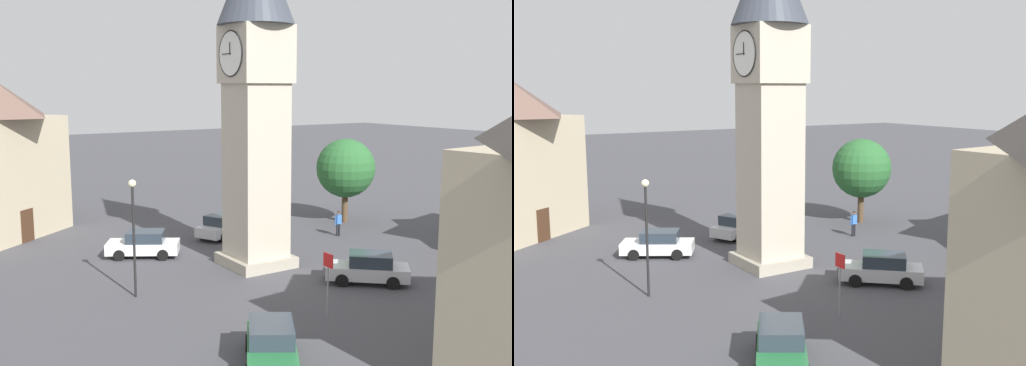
% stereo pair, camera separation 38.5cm
% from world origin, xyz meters
% --- Properties ---
extents(ground_plane, '(200.00, 200.00, 0.00)m').
position_xyz_m(ground_plane, '(0.00, 0.00, 0.00)').
color(ground_plane, '#424247').
extents(clock_tower, '(4.11, 4.11, 18.26)m').
position_xyz_m(clock_tower, '(0.00, 0.00, 10.62)').
color(clock_tower, '#A59C89').
rests_on(clock_tower, ground).
extents(car_blue_kerb, '(4.01, 4.20, 1.53)m').
position_xyz_m(car_blue_kerb, '(-5.61, -3.08, 0.76)').
color(car_blue_kerb, silver).
rests_on(car_blue_kerb, ground).
extents(car_silver_kerb, '(3.34, 4.45, 1.53)m').
position_xyz_m(car_silver_kerb, '(6.56, -1.62, 0.76)').
color(car_silver_kerb, silver).
rests_on(car_silver_kerb, ground).
extents(car_red_corner, '(3.57, 4.41, 1.53)m').
position_xyz_m(car_red_corner, '(4.88, 4.59, 0.76)').
color(car_red_corner, white).
rests_on(car_red_corner, ground).
extents(car_white_side, '(4.40, 3.60, 1.53)m').
position_xyz_m(car_white_side, '(-10.58, 6.10, 0.76)').
color(car_white_side, '#236B38').
rests_on(car_white_side, ground).
extents(pedestrian, '(0.22, 0.56, 1.69)m').
position_xyz_m(pedestrian, '(2.67, -8.14, 1.01)').
color(pedestrian, black).
rests_on(pedestrian, ground).
extents(tree, '(4.24, 4.24, 6.09)m').
position_xyz_m(tree, '(5.65, -11.25, 3.95)').
color(tree, brown).
rests_on(tree, ground).
extents(lamp_post, '(0.36, 0.36, 5.56)m').
position_xyz_m(lamp_post, '(-1.29, 7.51, 3.67)').
color(lamp_post, black).
rests_on(lamp_post, ground).
extents(road_sign, '(0.60, 0.07, 2.80)m').
position_xyz_m(road_sign, '(-8.08, 1.54, 1.90)').
color(road_sign, gray).
rests_on(road_sign, ground).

